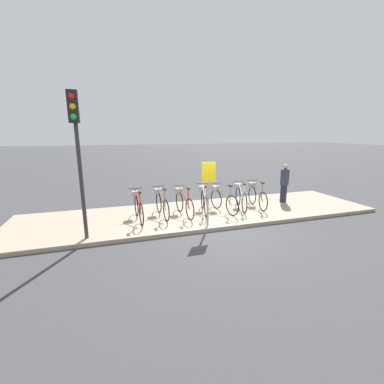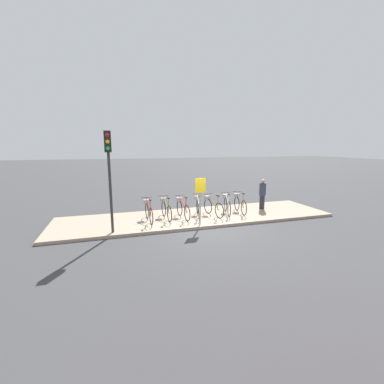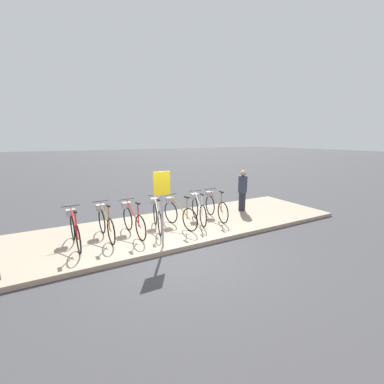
{
  "view_description": "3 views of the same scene",
  "coord_description": "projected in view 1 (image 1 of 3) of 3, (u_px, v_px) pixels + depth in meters",
  "views": [
    {
      "loc": [
        -3.05,
        -6.75,
        2.93
      ],
      "look_at": [
        -0.83,
        0.24,
        1.22
      ],
      "focal_mm": 24.0,
      "sensor_mm": 36.0,
      "label": 1
    },
    {
      "loc": [
        -3.67,
        -9.5,
        3.39
      ],
      "look_at": [
        -0.29,
        1.49,
        1.3
      ],
      "focal_mm": 24.0,
      "sensor_mm": 36.0,
      "label": 2
    },
    {
      "loc": [
        -2.66,
        -5.56,
        2.89
      ],
      "look_at": [
        0.76,
        0.64,
        1.39
      ],
      "focal_mm": 24.0,
      "sensor_mm": 36.0,
      "label": 3
    }
  ],
  "objects": [
    {
      "name": "parked_bicycle_3",
      "position": [
        204.0,
        200.0,
        9.22
      ],
      "size": [
        0.55,
        1.68,
        1.05
      ],
      "color": "black",
      "rests_on": "sidewalk"
    },
    {
      "name": "sign_post",
      "position": [
        208.0,
        183.0,
        7.68
      ],
      "size": [
        0.44,
        0.07,
        1.96
      ],
      "color": "#99999E",
      "rests_on": "sidewalk"
    },
    {
      "name": "parked_bicycle_4",
      "position": [
        222.0,
        199.0,
        9.3
      ],
      "size": [
        0.5,
        1.69,
        1.05
      ],
      "color": "black",
      "rests_on": "sidewalk"
    },
    {
      "name": "sidewalk",
      "position": [
        202.0,
        213.0,
        9.33
      ],
      "size": [
        12.79,
        3.26,
        0.12
      ],
      "color": "gray",
      "rests_on": "ground_plane"
    },
    {
      "name": "ground_plane",
      "position": [
        220.0,
        231.0,
        7.83
      ],
      "size": [
        120.0,
        120.0,
        0.0
      ],
      "primitive_type": "plane",
      "color": "#38383A"
    },
    {
      "name": "pedestrian",
      "position": [
        284.0,
        182.0,
        10.5
      ],
      "size": [
        0.34,
        0.34,
        1.57
      ],
      "color": "#23232D",
      "rests_on": "sidewalk"
    },
    {
      "name": "parked_bicycle_1",
      "position": [
        162.0,
        203.0,
        8.78
      ],
      "size": [
        0.46,
        1.71,
        1.05
      ],
      "color": "black",
      "rests_on": "sidewalk"
    },
    {
      "name": "parked_bicycle_6",
      "position": [
        257.0,
        195.0,
        9.87
      ],
      "size": [
        0.46,
        1.7,
        1.05
      ],
      "color": "black",
      "rests_on": "sidewalk"
    },
    {
      "name": "parked_bicycle_0",
      "position": [
        138.0,
        206.0,
        8.38
      ],
      "size": [
        0.46,
        1.71,
        1.05
      ],
      "color": "black",
      "rests_on": "sidewalk"
    },
    {
      "name": "parked_bicycle_5",
      "position": [
        241.0,
        197.0,
        9.65
      ],
      "size": [
        0.59,
        1.67,
        1.05
      ],
      "color": "black",
      "rests_on": "sidewalk"
    },
    {
      "name": "traffic_light",
      "position": [
        76.0,
        137.0,
        6.29
      ],
      "size": [
        0.24,
        0.4,
        3.78
      ],
      "color": "#2D2D2D",
      "rests_on": "sidewalk"
    },
    {
      "name": "parked_bicycle_2",
      "position": [
        183.0,
        202.0,
        8.89
      ],
      "size": [
        0.46,
        1.71,
        1.05
      ],
      "color": "black",
      "rests_on": "sidewalk"
    }
  ]
}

